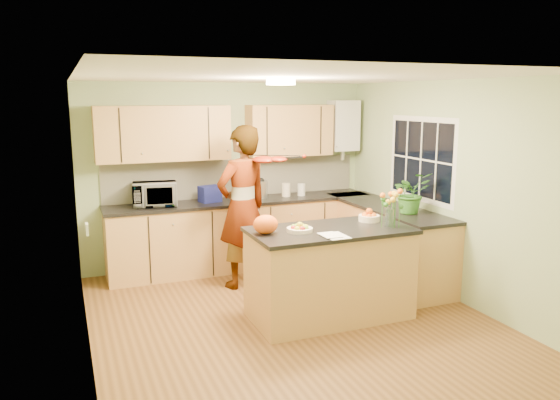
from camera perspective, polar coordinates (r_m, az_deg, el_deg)
name	(u,v)px	position (r m, az deg, el deg)	size (l,w,h in m)	color
floor	(291,320)	(5.88, 1.20, -12.41)	(4.50, 4.50, 0.00)	brown
ceiling	(292,77)	(5.41, 1.31, 12.75)	(4.00, 4.50, 0.02)	white
wall_back	(228,175)	(7.60, -5.44, 2.66)	(4.00, 0.02, 2.50)	#9BB07D
wall_front	(431,266)	(3.61, 15.53, -6.71)	(4.00, 0.02, 2.50)	#9BB07D
wall_left	(82,220)	(5.08, -19.98, -1.95)	(0.02, 4.50, 2.50)	#9BB07D
wall_right	(452,191)	(6.54, 17.57, 0.91)	(0.02, 4.50, 2.50)	#9BB07D
back_counter	(242,233)	(7.50, -3.94, -3.50)	(3.64, 0.62, 0.94)	#BD814B
right_counter	(387,241)	(7.20, 11.08, -4.27)	(0.62, 2.24, 0.94)	#BD814B
splashback	(235,178)	(7.62, -4.68, 2.32)	(3.60, 0.02, 0.52)	silver
upper_cabinets	(218,132)	(7.33, -6.47, 7.06)	(3.20, 0.34, 0.70)	#BD814B
boiler	(343,126)	(8.04, 6.61, 7.71)	(0.40, 0.30, 0.86)	silver
window_right	(421,159)	(6.97, 14.54, 4.13)	(0.01, 1.30, 1.05)	silver
light_switch	(87,229)	(4.48, -19.53, -2.89)	(0.02, 0.09, 0.09)	silver
ceiling_lamp	(281,82)	(5.68, 0.09, 12.26)	(0.30, 0.30, 0.07)	#FFEABF
peninsula_island	(330,273)	(5.82, 5.22, -7.60)	(1.68, 0.86, 0.96)	#BD814B
fruit_dish	(300,228)	(5.53, 2.07, -2.94)	(0.26, 0.26, 0.09)	beige
orange_bowl	(369,216)	(6.06, 9.29, -1.67)	(0.23, 0.23, 0.13)	beige
flower_vase	(391,200)	(5.77, 11.48, 0.02)	(0.24, 0.24, 0.44)	silver
orange_bag	(266,224)	(5.43, -1.52, -2.56)	(0.25, 0.22, 0.19)	#EC5713
papers	(335,236)	(5.38, 5.81, -3.72)	(0.21, 0.29, 0.01)	white
violinist	(243,207)	(6.63, -3.92, -0.75)	(0.72, 0.47, 1.98)	#E6AB8C
violin	(264,160)	(6.40, -1.67, 4.25)	(0.65, 0.26, 0.13)	#490C04
microwave	(155,194)	(7.11, -12.95, 0.58)	(0.54, 0.37, 0.30)	silver
blue_box	(210,194)	(7.27, -7.34, 0.64)	(0.27, 0.19, 0.21)	navy
kettle	(261,189)	(7.49, -1.97, 1.21)	(0.17, 0.17, 0.32)	#B8B8BD
jar_cream	(286,190)	(7.62, 0.64, 1.07)	(0.12, 0.12, 0.18)	beige
jar_white	(301,190)	(7.68, 2.25, 1.09)	(0.11, 0.11, 0.17)	silver
potted_plant	(411,193)	(6.67, 13.50, 0.75)	(0.45, 0.39, 0.50)	#337025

